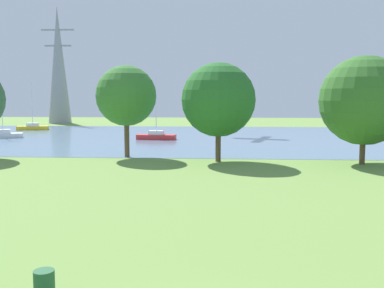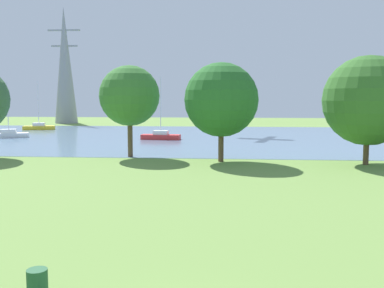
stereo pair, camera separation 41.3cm
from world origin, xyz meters
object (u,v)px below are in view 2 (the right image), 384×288
(electricity_pylon, at_px, (65,65))
(tree_west_near, at_px, (368,101))
(sailboat_red, at_px, (161,136))
(tree_west_far, at_px, (130,96))
(litter_bin, at_px, (37,284))
(tree_east_near, at_px, (221,100))
(sailboat_white, at_px, (9,134))
(sailboat_yellow, at_px, (39,127))

(electricity_pylon, bearing_deg, tree_west_near, -49.52)
(sailboat_red, xyz_separation_m, electricity_pylon, (-23.51, 31.35, 10.77))
(tree_west_far, bearing_deg, sailboat_red, 88.74)
(litter_bin, distance_m, sailboat_red, 43.89)
(litter_bin, bearing_deg, tree_east_near, 80.07)
(electricity_pylon, bearing_deg, tree_east_near, -57.67)
(sailboat_white, distance_m, tree_west_near, 43.95)
(sailboat_red, xyz_separation_m, tree_west_far, (-0.35, -15.78, 4.95))
(tree_west_far, distance_m, tree_east_near, 8.43)
(sailboat_yellow, bearing_deg, tree_west_near, -38.78)
(sailboat_white, relative_size, electricity_pylon, 0.32)
(sailboat_yellow, height_order, tree_west_far, tree_west_far)
(tree_east_near, xyz_separation_m, tree_west_near, (11.48, -0.68, -0.05))
(sailboat_white, relative_size, tree_east_near, 0.87)
(tree_west_far, bearing_deg, sailboat_white, 139.93)
(tree_west_far, height_order, tree_east_near, tree_east_near)
(sailboat_white, bearing_deg, sailboat_red, -1.96)
(tree_west_near, bearing_deg, electricity_pylon, 130.48)
(tree_west_far, relative_size, electricity_pylon, 0.36)
(sailboat_white, bearing_deg, tree_east_near, -34.09)
(sailboat_red, distance_m, sailboat_white, 19.93)
(tree_west_far, distance_m, electricity_pylon, 52.84)
(litter_bin, relative_size, tree_west_near, 0.09)
(tree_west_far, bearing_deg, litter_bin, -82.64)
(sailboat_yellow, xyz_separation_m, electricity_pylon, (-1.78, 17.17, 10.77))
(tree_east_near, relative_size, electricity_pylon, 0.36)
(sailboat_yellow, height_order, sailboat_white, sailboat_yellow)
(sailboat_yellow, distance_m, electricity_pylon, 20.35)
(tree_west_far, height_order, electricity_pylon, electricity_pylon)
(tree_west_far, bearing_deg, tree_east_near, -15.67)
(tree_east_near, distance_m, tree_west_near, 11.50)
(litter_bin, height_order, sailboat_yellow, sailboat_yellow)
(sailboat_white, bearing_deg, tree_west_near, -26.38)
(sailboat_yellow, xyz_separation_m, tree_west_near, (40.97, -32.92, 4.58))
(litter_bin, relative_size, tree_east_near, 0.10)
(sailboat_red, bearing_deg, tree_west_far, -91.26)
(electricity_pylon, bearing_deg, litter_bin, -70.38)
(tree_west_far, bearing_deg, electricity_pylon, 116.17)
(litter_bin, height_order, tree_west_near, tree_west_near)
(tree_east_near, bearing_deg, electricity_pylon, 122.33)
(sailboat_red, relative_size, electricity_pylon, 0.34)
(litter_bin, relative_size, tree_west_far, 0.10)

